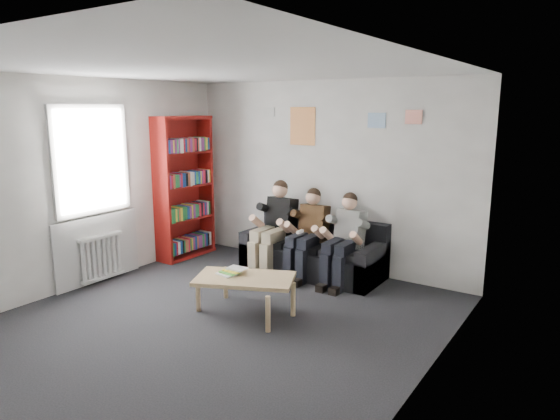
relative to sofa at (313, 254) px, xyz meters
name	(u,v)px	position (x,y,z in m)	size (l,w,h in m)	color
room_shell	(210,203)	(-0.02, -2.12, 1.07)	(5.00, 5.00, 5.00)	black
sofa	(313,254)	(0.00, 0.00, 0.00)	(2.00, 0.82, 0.77)	black
bookshelf	(185,188)	(-2.08, -0.40, 0.82)	(0.33, 0.99, 2.19)	maroon
coffee_table	(245,281)	(0.08, -1.69, 0.11)	(1.10, 0.60, 0.44)	tan
game_cases	(232,271)	(-0.11, -1.69, 0.19)	(0.28, 0.26, 0.07)	white
person_left	(274,227)	(-0.56, -0.19, 0.36)	(0.41, 0.88, 1.29)	black
person_middle	(307,234)	(0.00, -0.19, 0.33)	(0.38, 0.81, 1.23)	#543A1C
person_right	(343,240)	(0.56, -0.19, 0.33)	(0.37, 0.80, 1.22)	white
radiator	(102,257)	(-2.17, -1.92, 0.07)	(0.10, 0.64, 0.60)	white
window	(94,207)	(-2.25, -1.92, 0.75)	(0.05, 1.30, 2.36)	white
poster_large	(303,126)	(-0.42, 0.37, 1.77)	(0.42, 0.01, 0.55)	gold
poster_blue	(377,120)	(0.73, 0.37, 1.87)	(0.25, 0.01, 0.20)	#4292E1
poster_pink	(414,117)	(1.23, 0.37, 1.92)	(0.22, 0.01, 0.18)	#DD45A5
poster_sign	(269,112)	(-1.02, 0.37, 1.97)	(0.20, 0.01, 0.14)	silver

